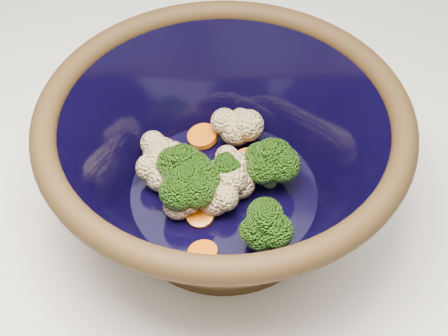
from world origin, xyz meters
TOP-DOWN VIEW (x-y plane):
  - mixing_bowl at (-0.04, -0.12)m, footprint 0.34×0.34m
  - vegetable_pile at (-0.04, -0.12)m, footprint 0.16×0.17m

SIDE VIEW (x-z plane):
  - vegetable_pile at x=-0.04m, z-range 0.93..0.98m
  - mixing_bowl at x=-0.04m, z-range 0.91..1.04m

